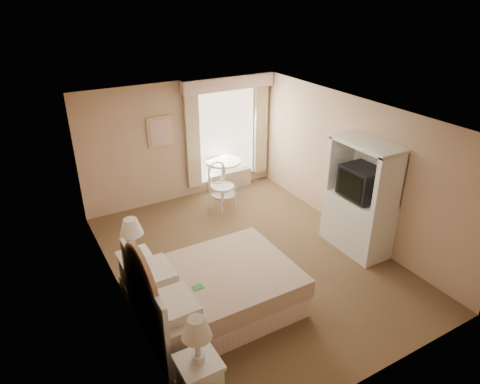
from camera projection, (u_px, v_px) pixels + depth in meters
room at (250, 193)px, 6.66m from camera, size 4.21×5.51×2.51m
window at (228, 131)px, 9.15m from camera, size 2.05×0.22×2.51m
framed_art at (160, 132)px, 8.44m from camera, size 0.52×0.04×0.62m
bed at (211, 291)px, 5.93m from camera, size 2.13×1.65×1.46m
nightstand_near at (199, 368)px, 4.67m from camera, size 0.45×0.45×1.10m
nightstand_far at (135, 262)px, 6.41m from camera, size 0.48×0.48×1.15m
round_table at (223, 172)px, 9.19m from camera, size 0.76×0.76×0.81m
cafe_chair at (220, 182)px, 8.63m from camera, size 0.58×0.58×0.99m
armoire at (360, 206)px, 7.21m from camera, size 0.59×1.18×1.96m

